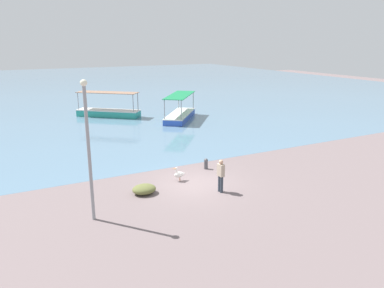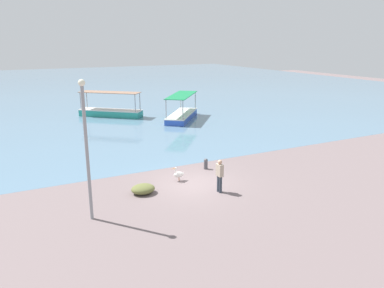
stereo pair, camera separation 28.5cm
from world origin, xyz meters
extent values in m
plane|color=slate|center=(0.00, 0.00, 0.00)|extent=(120.00, 120.00, 0.00)
cube|color=slate|center=(0.00, 48.00, 0.00)|extent=(110.00, 90.00, 0.00)
cube|color=blue|center=(6.71, 15.63, 0.30)|extent=(5.31, 6.09, 0.59)
cube|color=silver|center=(6.71, 15.63, 0.55)|extent=(5.37, 6.14, 0.08)
cylinder|color=#99999E|center=(7.90, 18.40, 1.46)|extent=(0.08, 0.08, 1.74)
cylinder|color=#99999E|center=(9.11, 17.46, 1.46)|extent=(0.08, 0.08, 1.74)
cylinder|color=#99999E|center=(4.30, 13.81, 1.46)|extent=(0.08, 0.08, 1.74)
cylinder|color=#99999E|center=(5.51, 12.86, 1.46)|extent=(0.08, 0.08, 1.74)
cube|color=#187945|center=(6.71, 15.63, 2.36)|extent=(5.27, 5.99, 0.05)
cube|color=teal|center=(0.96, 20.20, 0.35)|extent=(5.79, 5.23, 0.69)
cube|color=silver|center=(0.96, 20.20, 0.65)|extent=(5.85, 5.29, 0.08)
cylinder|color=#99999E|center=(-1.67, 21.61, 1.55)|extent=(0.08, 0.08, 1.71)
cylinder|color=#99999E|center=(-0.86, 22.57, 1.55)|extent=(0.08, 0.08, 1.71)
cylinder|color=#99999E|center=(2.77, 17.84, 1.55)|extent=(0.08, 0.08, 1.71)
cylinder|color=#99999E|center=(3.59, 18.80, 1.55)|extent=(0.08, 0.08, 1.71)
cube|color=#8C6954|center=(0.96, 20.20, 2.42)|extent=(5.70, 5.18, 0.05)
cylinder|color=#E0997A|center=(-0.49, 0.72, 0.11)|extent=(0.03, 0.03, 0.22)
cylinder|color=#E0997A|center=(-0.48, 0.82, 0.11)|extent=(0.03, 0.03, 0.22)
ellipsoid|color=white|center=(-0.51, 0.77, 0.36)|extent=(0.57, 0.30, 0.32)
ellipsoid|color=white|center=(-0.26, 0.76, 0.38)|extent=(0.16, 0.13, 0.10)
cylinder|color=white|center=(-0.67, 0.78, 0.58)|extent=(0.07, 0.07, 0.26)
sphere|color=white|center=(-0.67, 0.78, 0.74)|extent=(0.11, 0.11, 0.11)
cone|color=#E5933F|center=(-0.83, 0.79, 0.73)|extent=(0.30, 0.07, 0.06)
cylinder|color=gray|center=(-5.71, -1.63, 2.84)|extent=(0.14, 0.14, 5.67)
sphere|color=#EAEACC|center=(-5.71, -1.63, 5.78)|extent=(0.28, 0.28, 0.28)
cylinder|color=#47474C|center=(1.75, 1.82, 0.25)|extent=(0.23, 0.23, 0.50)
sphere|color=#4C4C51|center=(1.75, 1.82, 0.53)|extent=(0.24, 0.24, 0.24)
cylinder|color=#303945|center=(0.67, -1.66, 0.42)|extent=(0.16, 0.16, 0.85)
cylinder|color=#303945|center=(0.66, -1.48, 0.42)|extent=(0.16, 0.16, 0.85)
cube|color=tan|center=(0.67, -1.57, 1.16)|extent=(0.23, 0.41, 0.62)
sphere|color=tan|center=(0.67, -1.57, 1.58)|extent=(0.22, 0.22, 0.22)
ellipsoid|color=#646837|center=(-2.82, -0.01, 0.23)|extent=(1.20, 1.02, 0.47)
camera|label=1|loc=(-8.71, -16.45, 7.35)|focal=35.00mm
camera|label=2|loc=(-8.46, -16.58, 7.35)|focal=35.00mm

